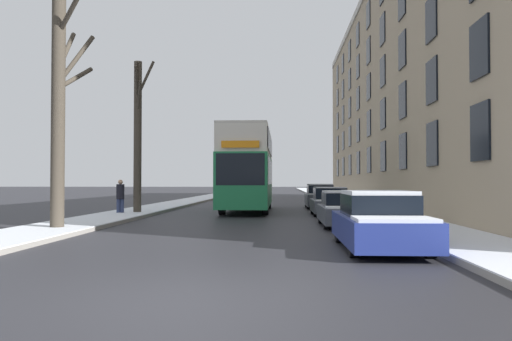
# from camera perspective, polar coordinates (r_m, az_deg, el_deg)

# --- Properties ---
(ground_plane) EXTENTS (320.00, 320.00, 0.00)m
(ground_plane) POSITION_cam_1_polar(r_m,az_deg,el_deg) (7.10, -8.50, -14.44)
(ground_plane) COLOR #28282D
(sidewalk_left) EXTENTS (2.56, 130.00, 0.16)m
(sidewalk_left) POSITION_cam_1_polar(r_m,az_deg,el_deg) (60.25, -4.10, -2.78)
(sidewalk_left) COLOR gray
(sidewalk_left) RESTS_ON ground
(sidewalk_right) EXTENTS (2.56, 130.00, 0.16)m
(sidewalk_right) POSITION_cam_1_polar(r_m,az_deg,el_deg) (59.98, 7.47, -2.78)
(sidewalk_right) COLOR gray
(sidewalk_right) RESTS_ON ground
(terrace_facade_right) EXTENTS (9.10, 48.73, 15.58)m
(terrace_facade_right) POSITION_cam_1_polar(r_m,az_deg,el_deg) (36.36, 19.88, 8.55)
(terrace_facade_right) COLOR tan
(terrace_facade_right) RESTS_ON ground
(bare_tree_left_0) EXTENTS (1.92, 2.97, 8.16)m
(bare_tree_left_0) POSITION_cam_1_polar(r_m,az_deg,el_deg) (17.57, -21.50, 7.13)
(bare_tree_left_0) COLOR #423A30
(bare_tree_left_0) RESTS_ON ground
(bare_tree_left_1) EXTENTS (1.13, 1.47, 7.52)m
(bare_tree_left_1) POSITION_cam_1_polar(r_m,az_deg,el_deg) (25.03, -13.35, 4.25)
(bare_tree_left_1) COLOR #423A30
(bare_tree_left_1) RESTS_ON ground
(double_decker_bus) EXTENTS (2.50, 10.12, 4.42)m
(double_decker_bus) POSITION_cam_1_polar(r_m,az_deg,el_deg) (27.57, -0.94, 0.54)
(double_decker_bus) COLOR #1E7A47
(double_decker_bus) RESTS_ON ground
(parked_car_0) EXTENTS (1.83, 4.44, 1.40)m
(parked_car_0) POSITION_cam_1_polar(r_m,az_deg,el_deg) (12.37, 13.91, -5.74)
(parked_car_0) COLOR navy
(parked_car_0) RESTS_ON ground
(parked_car_1) EXTENTS (1.84, 4.15, 1.29)m
(parked_car_1) POSITION_cam_1_polar(r_m,az_deg,el_deg) (18.56, 10.22, -4.42)
(parked_car_1) COLOR #474C56
(parked_car_1) RESTS_ON ground
(parked_car_2) EXTENTS (1.73, 4.12, 1.37)m
(parked_car_2) POSITION_cam_1_polar(r_m,az_deg,el_deg) (24.63, 8.43, -3.59)
(parked_car_2) COLOR #474C56
(parked_car_2) RESTS_ON ground
(parked_car_3) EXTENTS (1.73, 4.28, 1.50)m
(parked_car_3) POSITION_cam_1_polar(r_m,az_deg,el_deg) (30.90, 7.32, -3.02)
(parked_car_3) COLOR #474C56
(parked_car_3) RESTS_ON ground
(pedestrian_left_sidewalk) EXTENTS (0.38, 0.38, 1.73)m
(pedestrian_left_sidewalk) POSITION_cam_1_polar(r_m,az_deg,el_deg) (24.58, -15.25, -2.82)
(pedestrian_left_sidewalk) COLOR navy
(pedestrian_left_sidewalk) RESTS_ON ground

